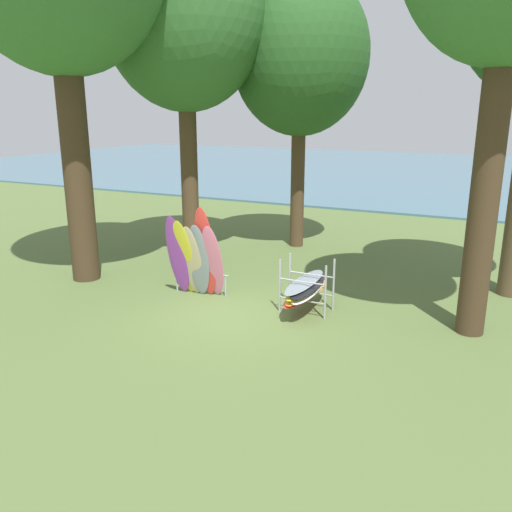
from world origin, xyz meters
TOP-DOWN VIEW (x-y plane):
  - ground_plane at (0.00, 0.00)m, footprint 80.00×80.00m
  - lake_water at (0.00, 31.75)m, footprint 80.00×36.00m
  - tree_far_left_back at (-1.21, 6.58)m, footprint 4.36×4.36m
  - tree_far_right_back at (-3.85, 4.01)m, footprint 4.77×4.77m
  - leaning_board_pile at (-1.56, 0.65)m, footprint 1.49×0.86m
  - board_storage_rack at (1.26, 0.96)m, footprint 1.15×2.13m

SIDE VIEW (x-z plane):
  - ground_plane at x=0.00m, z-range 0.00..0.00m
  - lake_water at x=0.00m, z-range 0.00..0.10m
  - board_storage_rack at x=1.26m, z-range -0.07..1.18m
  - leaning_board_pile at x=-1.56m, z-range -0.16..2.18m
  - tree_far_left_back at x=-1.21m, z-range 1.81..10.54m
  - tree_far_right_back at x=-3.85m, z-range 2.18..12.13m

